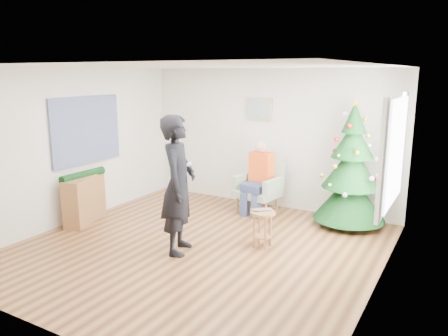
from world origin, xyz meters
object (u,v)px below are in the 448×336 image
Objects in this scene: christmas_tree at (351,169)px; standing_man at (178,185)px; armchair at (260,192)px; stool at (262,229)px; console at (85,199)px.

christmas_tree reaches higher than standing_man.
standing_man is (-0.21, -2.23, 0.61)m from armchair.
stool is 1.69m from armchair.
stool is 3.17m from console.
standing_man reaches higher than stool.
armchair is at bearing -177.42° from christmas_tree.
standing_man is at bearing -26.87° from console.
armchair is (-0.75, 1.50, 0.09)m from stool.
christmas_tree reaches higher than console.
console is at bearing -152.72° from christmas_tree.
christmas_tree is at bearing -59.63° from standing_man.
stool is 0.54× the size of armchair.
christmas_tree is 1.92m from stool.
armchair is 2.33m from standing_man.
standing_man is at bearing -128.46° from christmas_tree.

